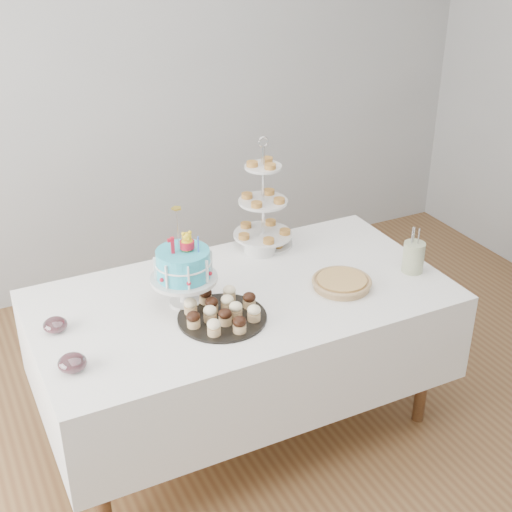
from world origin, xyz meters
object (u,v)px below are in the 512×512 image
pie (342,282)px  plate_stack (260,246)px  pastry_plate (268,242)px  birthday_cake (184,280)px  tiered_stand (263,202)px  utensil_pitcher (414,256)px  cupcake_tray (222,310)px  jam_bowl_b (55,325)px  jam_bowl_a (72,363)px  table (243,335)px

pie → plate_stack: size_ratio=1.69×
plate_stack → pastry_plate: size_ratio=0.65×
pie → pastry_plate: size_ratio=1.10×
birthday_cake → tiered_stand: (0.58, 0.36, 0.12)m
pastry_plate → utensil_pitcher: bearing=-48.7°
cupcake_tray → pastry_plate: bearing=47.3°
pie → utensil_pitcher: 0.40m
tiered_stand → jam_bowl_b: tiered_stand is taller
plate_stack → jam_bowl_b: bearing=-166.5°
cupcake_tray → jam_bowl_b: cupcake_tray is taller
pastry_plate → jam_bowl_a: size_ratio=2.26×
pie → table: bearing=161.6°
plate_stack → jam_bowl_b: plate_stack is taller
pastry_plate → utensil_pitcher: 0.76m
cupcake_tray → pie: size_ratio=1.39×
cupcake_tray → jam_bowl_a: size_ratio=3.44×
jam_bowl_b → plate_stack: bearing=13.5°
birthday_cake → pie: 0.74m
cupcake_tray → tiered_stand: (0.48, 0.55, 0.21)m
table → tiered_stand: 0.69m
tiered_stand → utensil_pitcher: bearing=-47.0°
birthday_cake → plate_stack: size_ratio=2.77×
utensil_pitcher → pie: bearing=-178.7°
birthday_cake → pie: bearing=-3.8°
tiered_stand → jam_bowl_a: tiered_stand is taller
birthday_cake → pastry_plate: (0.61, 0.36, -0.11)m
jam_bowl_a → tiered_stand: bearing=28.6°
pastry_plate → birthday_cake: bearing=-149.1°
cupcake_tray → birthday_cake: bearing=117.8°
pastry_plate → jam_bowl_a: bearing=-152.1°
pastry_plate → jam_bowl_a: 1.34m
jam_bowl_b → utensil_pitcher: utensil_pitcher is taller
tiered_stand → utensil_pitcher: size_ratio=2.55×
plate_stack → jam_bowl_a: (-1.10, -0.57, -0.00)m
cupcake_tray → jam_bowl_b: 0.71m
pie → utensil_pitcher: bearing=-3.1°
plate_stack → pastry_plate: plate_stack is taller
tiered_stand → birthday_cake: bearing=-147.8°
birthday_cake → cupcake_tray: 0.23m
pie → plate_stack: plate_stack is taller
utensil_pitcher → birthday_cake: bearing=173.8°
table → jam_bowl_a: bearing=-165.0°
jam_bowl_a → utensil_pitcher: 1.68m
plate_stack → jam_bowl_a: bearing=-152.7°
pastry_plate → jam_bowl_b: 1.22m
pie → plate_stack: bearing=110.4°
birthday_cake → plate_stack: 0.62m
cupcake_tray → pie: 0.62m
cupcake_tray → plate_stack: (0.43, 0.49, -0.01)m
cupcake_tray → plate_stack: bearing=48.8°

